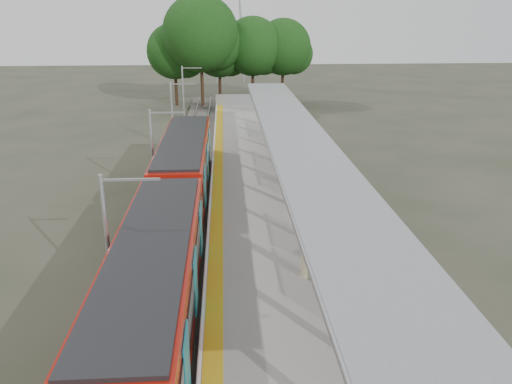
# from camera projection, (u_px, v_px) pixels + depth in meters

# --- Properties ---
(trackbed) EXTENTS (3.00, 70.00, 0.24)m
(trackbed) POSITION_uv_depth(u_px,v_px,m) (187.00, 191.00, 30.91)
(trackbed) COLOR #59544C
(trackbed) RESTS_ON ground
(platform) EXTENTS (6.00, 50.00, 1.00)m
(platform) POSITION_uv_depth(u_px,v_px,m) (259.00, 184.00, 31.05)
(platform) COLOR gray
(platform) RESTS_ON ground
(tactile_strip) EXTENTS (0.60, 50.00, 0.02)m
(tactile_strip) POSITION_uv_depth(u_px,v_px,m) (218.00, 177.00, 30.72)
(tactile_strip) COLOR gold
(tactile_strip) RESTS_ON platform
(end_fence) EXTENTS (6.00, 0.10, 1.20)m
(end_fence) POSITION_uv_depth(u_px,v_px,m) (243.00, 100.00, 54.09)
(end_fence) COLOR #9EA0A5
(end_fence) RESTS_ON platform
(train) EXTENTS (2.74, 27.60, 3.62)m
(train) POSITION_uv_depth(u_px,v_px,m) (174.00, 206.00, 23.17)
(train) COLOR black
(train) RESTS_ON ground
(canopy) EXTENTS (3.27, 38.00, 3.66)m
(canopy) POSITION_uv_depth(u_px,v_px,m) (295.00, 140.00, 26.31)
(canopy) COLOR #9EA0A5
(canopy) RESTS_ON platform
(tree_cluster) EXTENTS (19.41, 11.10, 12.57)m
(tree_cluster) POSITION_uv_depth(u_px,v_px,m) (224.00, 43.00, 57.67)
(tree_cluster) COLOR #382316
(tree_cluster) RESTS_ON ground
(catenary_masts) EXTENTS (2.08, 48.16, 5.40)m
(catenary_masts) POSITION_uv_depth(u_px,v_px,m) (154.00, 152.00, 28.92)
(catenary_masts) COLOR #9EA0A5
(catenary_masts) RESTS_ON ground
(bench_near) EXTENTS (0.71, 1.61, 1.07)m
(bench_near) POSITION_uv_depth(u_px,v_px,m) (344.00, 250.00, 19.99)
(bench_near) COLOR #120F4C
(bench_near) RESTS_ON platform
(bench_mid) EXTENTS (0.67, 1.65, 1.10)m
(bench_mid) POSITION_uv_depth(u_px,v_px,m) (315.00, 194.00, 26.13)
(bench_mid) COLOR #120F4C
(bench_mid) RESTS_ON platform
(bench_far) EXTENTS (0.66, 1.64, 1.09)m
(bench_far) POSITION_uv_depth(u_px,v_px,m) (289.00, 143.00, 36.37)
(bench_far) COLOR #120F4C
(bench_far) RESTS_ON platform
(info_pillar_near) EXTENTS (0.44, 0.44, 1.96)m
(info_pillar_near) POSITION_uv_depth(u_px,v_px,m) (307.00, 256.00, 18.87)
(info_pillar_near) COLOR beige
(info_pillar_near) RESTS_ON platform
(info_pillar_far) EXTENTS (0.41, 0.41, 1.81)m
(info_pillar_far) POSITION_uv_depth(u_px,v_px,m) (298.00, 177.00, 28.21)
(info_pillar_far) COLOR beige
(info_pillar_far) RESTS_ON platform
(litter_bin) EXTENTS (0.59, 0.59, 0.93)m
(litter_bin) POSITION_uv_depth(u_px,v_px,m) (333.00, 259.00, 19.45)
(litter_bin) COLOR #9EA0A5
(litter_bin) RESTS_ON platform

